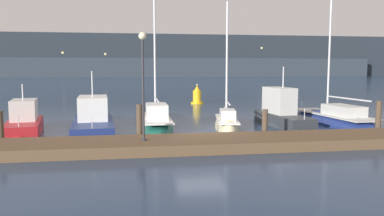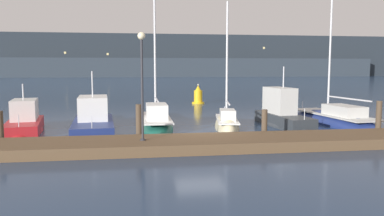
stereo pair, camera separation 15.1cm
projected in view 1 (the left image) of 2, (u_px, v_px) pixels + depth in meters
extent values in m
plane|color=navy|center=(201.00, 138.00, 18.90)|extent=(400.00, 400.00, 0.00)
cube|color=brown|center=(211.00, 143.00, 16.42)|extent=(27.35, 2.80, 0.45)
cylinder|color=#4C3D2D|center=(0.00, 129.00, 16.60)|extent=(0.28, 0.28, 1.61)
cylinder|color=#4C3D2D|center=(139.00, 124.00, 17.51)|extent=(0.28, 0.28, 1.82)
cylinder|color=#4C3D2D|center=(265.00, 124.00, 18.44)|extent=(0.28, 0.28, 1.48)
cylinder|color=#4C3D2D|center=(378.00, 118.00, 19.34)|extent=(0.28, 0.28, 1.82)
ellipsoid|color=red|center=(24.00, 132.00, 20.57)|extent=(2.75, 5.55, 1.00)
cube|color=red|center=(24.00, 126.00, 20.54)|extent=(2.52, 5.00, 0.61)
cube|color=silver|center=(24.00, 110.00, 20.95)|extent=(1.66, 2.52, 1.14)
cube|color=black|center=(26.00, 105.00, 21.93)|extent=(1.15, 0.42, 0.51)
cylinder|color=silver|center=(23.00, 92.00, 20.44)|extent=(0.07, 0.07, 0.89)
cylinder|color=silver|center=(19.00, 121.00, 18.37)|extent=(0.04, 0.04, 0.60)
ellipsoid|color=navy|center=(93.00, 130.00, 21.06)|extent=(2.94, 6.82, 1.19)
cube|color=navy|center=(93.00, 126.00, 21.03)|extent=(2.69, 6.14, 0.56)
cube|color=silver|center=(93.00, 108.00, 21.57)|extent=(1.85, 3.05, 1.32)
cube|color=black|center=(93.00, 102.00, 22.83)|extent=(1.42, 0.39, 0.59)
cylinder|color=silver|center=(92.00, 84.00, 20.91)|extent=(0.07, 0.07, 1.45)
cylinder|color=silver|center=(92.00, 122.00, 18.28)|extent=(0.04, 0.04, 0.60)
ellipsoid|color=#195647|center=(156.00, 128.00, 22.05)|extent=(1.93, 6.61, 1.16)
cube|color=silver|center=(156.00, 118.00, 21.98)|extent=(1.62, 5.55, 0.08)
cube|color=silver|center=(157.00, 111.00, 21.15)|extent=(1.16, 2.11, 0.84)
cylinder|color=silver|center=(155.00, 41.00, 22.02)|extent=(0.12, 0.12, 8.99)
cylinder|color=silver|center=(157.00, 99.00, 20.92)|extent=(0.09, 2.97, 0.09)
cylinder|color=silver|center=(153.00, 108.00, 24.94)|extent=(0.04, 0.04, 0.50)
ellipsoid|color=beige|center=(227.00, 128.00, 21.96)|extent=(2.22, 5.21, 1.69)
cube|color=silver|center=(227.00, 119.00, 21.91)|extent=(1.86, 4.38, 0.08)
cube|color=silver|center=(228.00, 115.00, 21.27)|extent=(1.09, 1.73, 0.58)
cylinder|color=silver|center=(227.00, 61.00, 21.95)|extent=(0.12, 0.12, 6.80)
cylinder|color=silver|center=(228.00, 103.00, 21.00)|extent=(0.50, 2.39, 0.09)
cylinder|color=silver|center=(224.00, 110.00, 24.19)|extent=(0.04, 0.04, 0.50)
ellipsoid|color=#2D3338|center=(283.00, 126.00, 22.68)|extent=(2.22, 5.79, 1.05)
cube|color=#2D3338|center=(283.00, 120.00, 22.64)|extent=(2.03, 5.22, 0.72)
cube|color=silver|center=(279.00, 100.00, 23.07)|extent=(1.37, 2.59, 1.59)
cube|color=black|center=(271.00, 95.00, 24.13)|extent=(1.02, 0.40, 0.71)
cylinder|color=silver|center=(283.00, 77.00, 22.48)|extent=(0.07, 0.07, 1.28)
cylinder|color=silver|center=(304.00, 114.00, 20.29)|extent=(0.04, 0.04, 0.60)
ellipsoid|color=navy|center=(333.00, 123.00, 23.77)|extent=(3.14, 8.42, 1.54)
cube|color=silver|center=(333.00, 114.00, 23.71)|extent=(2.64, 7.07, 0.08)
cube|color=silver|center=(343.00, 110.00, 22.72)|extent=(1.66, 2.76, 0.62)
cylinder|color=silver|center=(330.00, 46.00, 23.88)|extent=(0.12, 0.12, 8.69)
cylinder|color=silver|center=(348.00, 99.00, 22.31)|extent=(0.49, 3.97, 0.09)
cylinder|color=silver|center=(302.00, 105.00, 27.33)|extent=(0.04, 0.04, 0.50)
cylinder|color=gold|center=(197.00, 103.00, 36.86)|extent=(1.22, 1.22, 0.16)
cylinder|color=gold|center=(197.00, 96.00, 36.79)|extent=(0.81, 0.81, 1.14)
cone|color=gold|center=(197.00, 88.00, 36.71)|extent=(0.57, 0.57, 0.50)
sphere|color=#F9EAB7|center=(197.00, 85.00, 36.67)|extent=(0.16, 0.16, 0.16)
cylinder|color=#2D2D33|center=(144.00, 140.00, 15.84)|extent=(0.24, 0.24, 0.06)
cylinder|color=#2D2D33|center=(143.00, 90.00, 15.61)|extent=(0.10, 0.10, 4.17)
sphere|color=#F9EAB7|center=(142.00, 36.00, 15.37)|extent=(0.32, 0.32, 0.32)
cube|color=#232B33|center=(143.00, 56.00, 153.98)|extent=(240.00, 16.00, 16.82)
cube|color=#2C363F|center=(192.00, 68.00, 147.54)|extent=(144.00, 10.00, 7.20)
cube|color=#F4DB8C|center=(146.00, 71.00, 146.89)|extent=(0.80, 0.10, 0.80)
cube|color=#F4DB8C|center=(62.00, 53.00, 141.45)|extent=(0.80, 0.10, 0.80)
cube|color=#F4DB8C|center=(262.00, 48.00, 152.95)|extent=(0.80, 0.10, 0.80)
cube|color=#F4DB8C|center=(105.00, 54.00, 143.87)|extent=(0.80, 0.10, 0.80)
cube|color=#F4DB8C|center=(188.00, 70.00, 149.31)|extent=(0.80, 0.10, 0.80)
cube|color=#F4DB8C|center=(184.00, 71.00, 149.14)|extent=(0.80, 0.10, 0.80)
cube|color=#F4DB8C|center=(236.00, 64.00, 152.03)|extent=(0.80, 0.10, 0.80)
cube|color=#F4DB8C|center=(287.00, 64.00, 155.35)|extent=(0.80, 0.10, 0.80)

